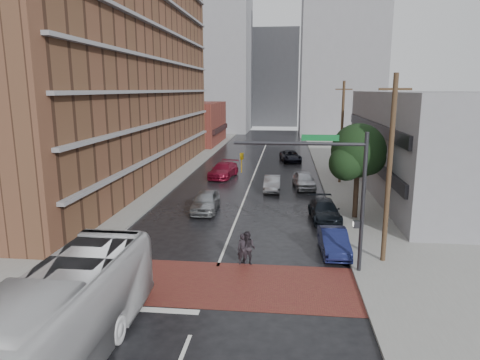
% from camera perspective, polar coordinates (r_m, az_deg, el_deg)
% --- Properties ---
extents(ground, '(160.00, 160.00, 0.00)m').
position_cam_1_polar(ground, '(20.86, -4.15, -14.17)').
color(ground, black).
rests_on(ground, ground).
extents(crosswalk, '(14.00, 5.00, 0.02)m').
position_cam_1_polar(crosswalk, '(21.30, -3.90, -13.56)').
color(crosswalk, brown).
rests_on(crosswalk, ground).
extents(sidewalk_west, '(9.00, 90.00, 0.15)m').
position_cam_1_polar(sidewalk_west, '(46.81, -12.54, 0.48)').
color(sidewalk_west, gray).
rests_on(sidewalk_west, ground).
extents(sidewalk_east, '(9.00, 90.00, 0.15)m').
position_cam_1_polar(sidewalk_east, '(45.07, 16.36, -0.17)').
color(sidewalk_east, gray).
rests_on(sidewalk_east, ground).
extents(apartment_block, '(10.00, 44.00, 28.00)m').
position_cam_1_polar(apartment_block, '(46.12, -16.86, 17.49)').
color(apartment_block, brown).
rests_on(apartment_block, ground).
extents(storefront_west, '(8.00, 16.00, 7.00)m').
position_cam_1_polar(storefront_west, '(74.26, -5.85, 7.54)').
color(storefront_west, brown).
rests_on(storefront_west, ground).
extents(building_east, '(11.00, 26.00, 9.00)m').
position_cam_1_polar(building_east, '(40.82, 24.87, 4.29)').
color(building_east, gray).
rests_on(building_east, ground).
extents(distant_tower_west, '(18.00, 16.00, 32.00)m').
position_cam_1_polar(distant_tower_west, '(98.21, -4.17, 15.94)').
color(distant_tower_west, gray).
rests_on(distant_tower_west, ground).
extents(distant_tower_east, '(16.00, 14.00, 36.00)m').
position_cam_1_polar(distant_tower_east, '(91.44, 13.45, 17.21)').
color(distant_tower_east, gray).
rests_on(distant_tower_east, ground).
extents(distant_tower_center, '(12.00, 10.00, 24.00)m').
position_cam_1_polar(distant_tower_center, '(113.49, 4.62, 13.37)').
color(distant_tower_center, gray).
rests_on(distant_tower_center, ground).
extents(street_tree, '(4.20, 4.10, 6.90)m').
position_cam_1_polar(street_tree, '(31.17, 15.50, 3.34)').
color(street_tree, '#332319').
rests_on(street_tree, ground).
extents(signal_mast, '(6.50, 0.30, 7.20)m').
position_cam_1_polar(signal_mast, '(21.50, 12.41, -0.25)').
color(signal_mast, '#2D2D33').
rests_on(signal_mast, ground).
extents(utility_pole_near, '(1.60, 0.26, 10.00)m').
position_cam_1_polar(utility_pole_near, '(23.38, 19.29, 1.34)').
color(utility_pole_near, '#473321').
rests_on(utility_pole_near, ground).
extents(utility_pole_far, '(1.60, 0.26, 10.00)m').
position_cam_1_polar(utility_pole_far, '(42.92, 13.42, 6.25)').
color(utility_pole_far, '#473321').
rests_on(utility_pole_far, ground).
extents(transit_bus, '(2.98, 12.43, 3.46)m').
position_cam_1_polar(transit_bus, '(15.35, -24.59, -18.26)').
color(transit_bus, silver).
rests_on(transit_bus, ground).
extents(pedestrian_a, '(0.69, 0.53, 1.69)m').
position_cam_1_polar(pedestrian_a, '(23.08, 0.40, -9.21)').
color(pedestrian_a, black).
rests_on(pedestrian_a, ground).
extents(pedestrian_b, '(1.05, 0.92, 1.82)m').
position_cam_1_polar(pedestrian_b, '(23.03, 1.04, -9.07)').
color(pedestrian_b, black).
rests_on(pedestrian_b, ground).
extents(car_travel_a, '(2.02, 4.75, 1.60)m').
position_cam_1_polar(car_travel_a, '(32.85, -4.61, -2.84)').
color(car_travel_a, '#979A9E').
rests_on(car_travel_a, ground).
extents(car_travel_b, '(1.47, 4.20, 1.38)m').
position_cam_1_polar(car_travel_b, '(39.53, 4.31, -0.45)').
color(car_travel_b, '#9D9EA4').
rests_on(car_travel_b, ground).
extents(car_travel_c, '(3.06, 5.72, 1.58)m').
position_cam_1_polar(car_travel_c, '(45.51, -2.22, 1.35)').
color(car_travel_c, maroon).
rests_on(car_travel_c, ground).
extents(suv_travel, '(3.12, 5.36, 1.40)m').
position_cam_1_polar(suv_travel, '(55.99, 6.76, 3.19)').
color(suv_travel, black).
rests_on(suv_travel, ground).
extents(car_parked_near, '(1.64, 4.25, 1.38)m').
position_cam_1_polar(car_parked_near, '(25.18, 12.41, -8.03)').
color(car_parked_near, '#131944').
rests_on(car_parked_near, ground).
extents(car_parked_mid, '(2.30, 4.98, 1.41)m').
position_cam_1_polar(car_parked_mid, '(31.26, 11.20, -3.99)').
color(car_parked_mid, black).
rests_on(car_parked_mid, ground).
extents(car_parked_far, '(2.35, 4.81, 1.58)m').
position_cam_1_polar(car_parked_far, '(40.84, 8.52, -0.01)').
color(car_parked_far, '#B1B3B9').
rests_on(car_parked_far, ground).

